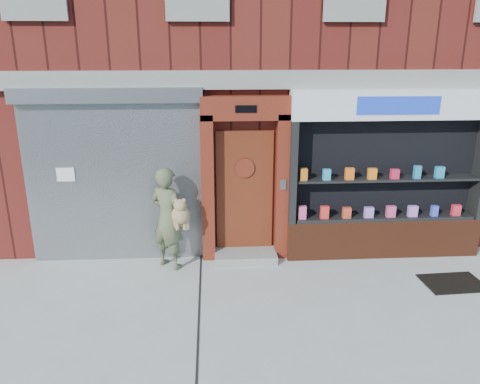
{
  "coord_description": "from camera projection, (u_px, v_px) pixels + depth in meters",
  "views": [
    {
      "loc": [
        -1.33,
        -5.93,
        3.7
      ],
      "look_at": [
        -0.89,
        1.0,
        1.51
      ],
      "focal_mm": 35.0,
      "sensor_mm": 36.0,
      "label": 1
    }
  ],
  "objects": [
    {
      "name": "doormat",
      "position": [
        453.0,
        283.0,
        7.58
      ],
      "size": [
        0.98,
        0.71,
        0.02
      ],
      "primitive_type": "cube",
      "rotation": [
        0.0,
        0.0,
        0.05
      ],
      "color": "black",
      "rests_on": "ground"
    },
    {
      "name": "red_door_bay",
      "position": [
        245.0,
        180.0,
        8.13
      ],
      "size": [
        1.52,
        0.58,
        2.9
      ],
      "color": "#5D1B10",
      "rests_on": "ground"
    },
    {
      "name": "pharmacy_bay",
      "position": [
        386.0,
        183.0,
        8.26
      ],
      "size": [
        3.5,
        0.41,
        3.0
      ],
      "color": "#5B2815",
      "rests_on": "ground"
    },
    {
      "name": "shutter_bay",
      "position": [
        113.0,
        166.0,
        7.97
      ],
      "size": [
        3.1,
        0.3,
        3.04
      ],
      "color": "gray",
      "rests_on": "ground"
    },
    {
      "name": "ground",
      "position": [
        305.0,
        309.0,
        6.84
      ],
      "size": [
        80.0,
        80.0,
        0.0
      ],
      "primitive_type": "plane",
      "color": "#9E9E99",
      "rests_on": "ground"
    },
    {
      "name": "woman",
      "position": [
        169.0,
        218.0,
        7.91
      ],
      "size": [
        0.78,
        0.72,
        1.78
      ],
      "color": "#545C3C",
      "rests_on": "ground"
    },
    {
      "name": "building",
      "position": [
        264.0,
        32.0,
        11.34
      ],
      "size": [
        12.0,
        8.16,
        8.0
      ],
      "color": "#531713",
      "rests_on": "ground"
    }
  ]
}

